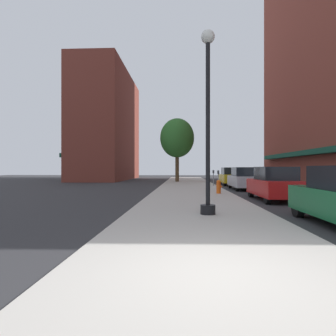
# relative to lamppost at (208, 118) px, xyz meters

# --- Properties ---
(ground_plane) EXTENTS (90.00, 90.00, 0.00)m
(ground_plane) POSITION_rel_lamppost_xyz_m (3.71, 12.69, -3.20)
(ground_plane) COLOR #2D2D30
(sidewalk_slab) EXTENTS (4.80, 50.00, 0.12)m
(sidewalk_slab) POSITION_rel_lamppost_xyz_m (-0.29, 13.69, -3.14)
(sidewalk_slab) COLOR #B7B2A8
(sidewalk_slab) RESTS_ON ground
(building_far_background) EXTENTS (6.80, 18.00, 14.86)m
(building_far_background) POSITION_rel_lamppost_xyz_m (-11.30, 31.69, 4.21)
(building_far_background) COLOR brown
(building_far_background) RESTS_ON ground
(lamppost) EXTENTS (0.48, 0.48, 5.90)m
(lamppost) POSITION_rel_lamppost_xyz_m (0.00, 0.00, 0.00)
(lamppost) COLOR black
(lamppost) RESTS_ON sidewalk_slab
(fire_hydrant) EXTENTS (0.33, 0.26, 0.79)m
(fire_hydrant) POSITION_rel_lamppost_xyz_m (1.29, 7.82, -2.68)
(fire_hydrant) COLOR #E05614
(fire_hydrant) RESTS_ON sidewalk_slab
(parking_meter_near) EXTENTS (0.14, 0.09, 1.31)m
(parking_meter_near) POSITION_rel_lamppost_xyz_m (1.76, 15.39, -2.25)
(parking_meter_near) COLOR slate
(parking_meter_near) RESTS_ON sidewalk_slab
(parking_meter_far) EXTENTS (0.14, 0.09, 1.31)m
(parking_meter_far) POSITION_rel_lamppost_xyz_m (1.76, 11.98, -2.25)
(parking_meter_far) COLOR slate
(parking_meter_far) RESTS_ON sidewalk_slab
(tree_near) EXTENTS (3.73, 3.73, 6.93)m
(tree_near) POSITION_rel_lamppost_xyz_m (-1.41, 22.91, 1.68)
(tree_near) COLOR #4C3823
(tree_near) RESTS_ON sidewalk_slab
(car_red) EXTENTS (1.80, 4.30, 1.66)m
(car_red) POSITION_rel_lamppost_xyz_m (3.71, 5.29, -2.39)
(car_red) COLOR black
(car_red) RESTS_ON ground
(car_silver) EXTENTS (1.80, 4.30, 1.66)m
(car_silver) POSITION_rel_lamppost_xyz_m (3.71, 12.51, -2.39)
(car_silver) COLOR black
(car_silver) RESTS_ON ground
(car_yellow) EXTENTS (1.80, 4.30, 1.66)m
(car_yellow) POSITION_rel_lamppost_xyz_m (3.71, 18.56, -2.39)
(car_yellow) COLOR black
(car_yellow) RESTS_ON ground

